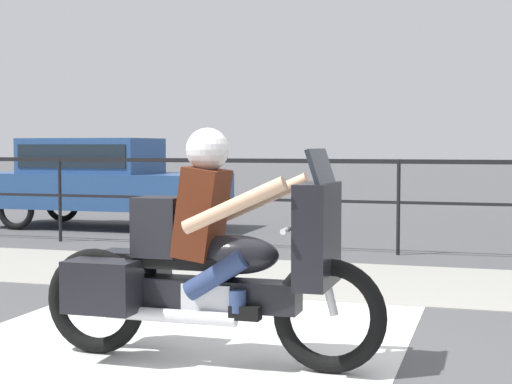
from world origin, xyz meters
TOP-DOWN VIEW (x-y plane):
  - ground_plane at (0.00, 0.00)m, footprint 120.00×120.00m
  - sidewalk_band at (0.00, 3.40)m, footprint 44.00×2.40m
  - crosswalk_band at (-1.01, -0.20)m, footprint 3.29×6.00m
  - fence_railing at (0.00, 5.56)m, footprint 36.00×0.05m
  - motorcycle at (-0.62, -0.05)m, footprint 2.41×0.76m
  - parked_car at (-5.49, 7.55)m, footprint 4.27×1.65m

SIDE VIEW (x-z plane):
  - ground_plane at x=0.00m, z-range 0.00..0.00m
  - crosswalk_band at x=-1.01m, z-range 0.00..0.01m
  - sidewalk_band at x=0.00m, z-range 0.00..0.01m
  - motorcycle at x=-0.62m, z-range -0.10..1.48m
  - parked_car at x=-5.49m, z-range 0.12..1.70m
  - fence_railing at x=0.00m, z-range 0.36..1.64m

